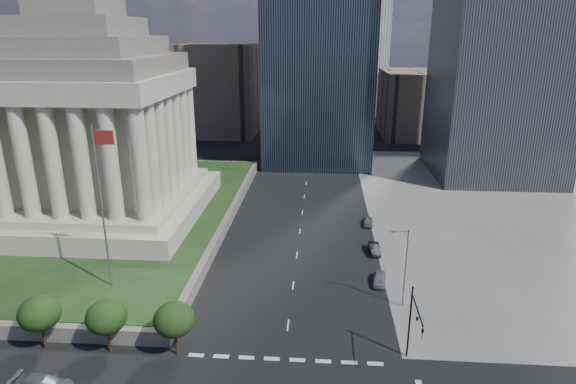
# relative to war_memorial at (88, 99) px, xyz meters

# --- Properties ---
(ground) EXTENTS (500.00, 500.00, 0.00)m
(ground) POSITION_rel_war_memorial_xyz_m (34.00, 52.00, -21.40)
(ground) COLOR black
(ground) RESTS_ON ground
(sidewalk_ne) EXTENTS (68.00, 90.00, 0.03)m
(sidewalk_ne) POSITION_rel_war_memorial_xyz_m (80.00, 12.00, -21.38)
(sidewalk_ne) COLOR slate
(sidewalk_ne) RESTS_ON ground
(plaza_terrace) EXTENTS (66.00, 70.00, 1.80)m
(plaza_terrace) POSITION_rel_war_memorial_xyz_m (-11.00, 2.00, -20.50)
(plaza_terrace) COLOR #625C54
(plaza_terrace) RESTS_ON ground
(plaza_lawn) EXTENTS (64.00, 68.00, 0.10)m
(plaza_lawn) POSITION_rel_war_memorial_xyz_m (-11.00, 2.00, -19.55)
(plaza_lawn) COLOR #193415
(plaza_lawn) RESTS_ON plaza_terrace
(war_memorial) EXTENTS (34.00, 34.00, 39.00)m
(war_memorial) POSITION_rel_war_memorial_xyz_m (0.00, 0.00, 0.00)
(war_memorial) COLOR #ACA590
(war_memorial) RESTS_ON plaza_lawn
(flagpole) EXTENTS (2.52, 0.24, 20.00)m
(flagpole) POSITION_rel_war_memorial_xyz_m (12.17, -24.00, -8.29)
(flagpole) COLOR slate
(flagpole) RESTS_ON plaza_lawn
(midrise_glass) EXTENTS (26.00, 26.00, 60.00)m
(midrise_glass) POSITION_rel_war_memorial_xyz_m (36.00, 47.00, 8.60)
(midrise_glass) COLOR black
(midrise_glass) RESTS_ON ground
(building_filler_ne) EXTENTS (20.00, 30.00, 20.00)m
(building_filler_ne) POSITION_rel_war_memorial_xyz_m (66.00, 82.00, -11.40)
(building_filler_ne) COLOR brown
(building_filler_ne) RESTS_ON ground
(building_filler_nw) EXTENTS (24.00, 30.00, 28.00)m
(building_filler_nw) POSITION_rel_war_memorial_xyz_m (4.00, 82.00, -7.40)
(building_filler_nw) COLOR brown
(building_filler_nw) RESTS_ON ground
(traffic_signal_ne) EXTENTS (0.30, 5.74, 8.00)m
(traffic_signal_ne) POSITION_rel_war_memorial_xyz_m (46.50, -34.30, -16.15)
(traffic_signal_ne) COLOR black
(traffic_signal_ne) RESTS_ON ground
(street_lamp_north) EXTENTS (2.13, 0.22, 10.00)m
(street_lamp_north) POSITION_rel_war_memorial_xyz_m (47.33, -23.00, -15.74)
(street_lamp_north) COLOR slate
(street_lamp_north) RESTS_ON ground
(parked_sedan_near) EXTENTS (2.18, 4.38, 1.43)m
(parked_sedan_near) POSITION_rel_war_memorial_xyz_m (45.28, -17.61, -20.68)
(parked_sedan_near) COLOR gray
(parked_sedan_near) RESTS_ON ground
(parked_sedan_mid) EXTENTS (4.28, 1.69, 1.39)m
(parked_sedan_mid) POSITION_rel_war_memorial_xyz_m (45.50, -8.35, -20.71)
(parked_sedan_mid) COLOR black
(parked_sedan_mid) RESTS_ON ground
(parked_sedan_far) EXTENTS (1.91, 4.05, 1.34)m
(parked_sedan_far) POSITION_rel_war_memorial_xyz_m (45.50, 2.57, -20.73)
(parked_sedan_far) COLOR slate
(parked_sedan_far) RESTS_ON ground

